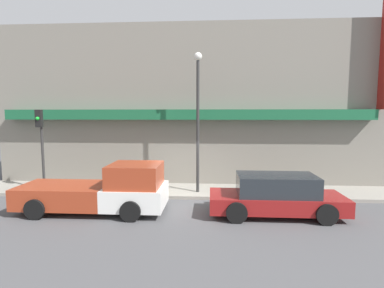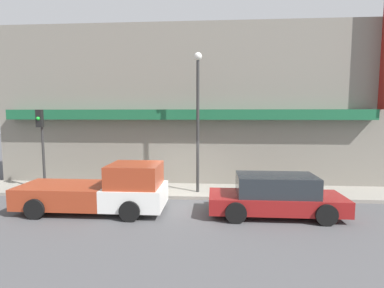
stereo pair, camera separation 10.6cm
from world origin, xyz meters
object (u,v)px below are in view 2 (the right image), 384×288
at_px(pickup_truck, 103,191).
at_px(street_lamp, 198,108).
at_px(traffic_light, 41,135).
at_px(fire_hydrant, 153,184).
at_px(parked_car, 276,196).

distance_m(pickup_truck, street_lamp, 5.40).
height_order(street_lamp, traffic_light, street_lamp).
bearing_deg(fire_hydrant, traffic_light, -178.53).
xyz_separation_m(parked_car, street_lamp, (-3.00, 2.60, 3.27)).
bearing_deg(parked_car, pickup_truck, -179.22).
bearing_deg(parked_car, street_lamp, 139.92).
xyz_separation_m(parked_car, fire_hydrant, (-5.08, 2.46, -0.25)).
distance_m(pickup_truck, fire_hydrant, 2.86).
height_order(parked_car, street_lamp, street_lamp).
xyz_separation_m(fire_hydrant, street_lamp, (2.07, 0.13, 3.52)).
relative_size(parked_car, street_lamp, 0.77).
xyz_separation_m(fire_hydrant, traffic_light, (-5.15, -0.13, 2.25)).
relative_size(parked_car, traffic_light, 1.29).
distance_m(parked_car, fire_hydrant, 5.65).
height_order(pickup_truck, parked_car, pickup_truck).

